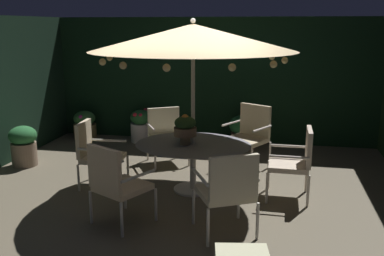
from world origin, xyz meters
name	(u,v)px	position (x,y,z in m)	size (l,w,h in m)	color
ground_plane	(180,196)	(0.00, 0.00, -0.01)	(7.23, 6.74, 0.02)	brown
hedge_backdrop_rear	(214,80)	(0.00, 3.22, 1.28)	(7.23, 0.30, 2.55)	black
patio_dining_table	(193,151)	(0.14, 0.24, 0.61)	(1.69, 1.43, 0.72)	silver
patio_umbrella	(193,38)	(0.14, 0.24, 2.22)	(2.87, 2.87, 2.48)	silver
centerpiece_planter	(185,127)	(0.04, 0.16, 0.97)	(0.33, 0.33, 0.44)	#8B7250
patio_chair_north	(228,188)	(0.80, -1.08, 0.59)	(0.82, 0.82, 1.03)	silver
patio_chair_northeast	(296,159)	(1.61, 0.21, 0.59)	(0.59, 0.58, 1.02)	beige
patio_chair_east	(250,132)	(0.88, 1.51, 0.61)	(0.85, 0.83, 1.07)	silver
patio_chair_southeast	(166,131)	(-0.59, 1.51, 0.55)	(0.84, 0.82, 0.95)	silver
patio_chair_south	(96,151)	(-1.33, 0.14, 0.55)	(0.67, 0.60, 0.99)	silver
patio_chair_southwest	(116,181)	(-0.55, -1.06, 0.58)	(0.80, 0.80, 1.03)	silver
potted_plant_right_near	(23,145)	(-2.96, 0.80, 0.37)	(0.47, 0.47, 0.71)	#806956
potted_plant_front_corner	(141,125)	(-1.44, 2.71, 0.35)	(0.45, 0.45, 0.68)	silver
potted_plant_left_far	(243,130)	(0.69, 2.67, 0.35)	(0.57, 0.57, 0.66)	#A86750
potted_plant_back_left	(85,125)	(-2.71, 2.70, 0.30)	(0.48, 0.48, 0.60)	olive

